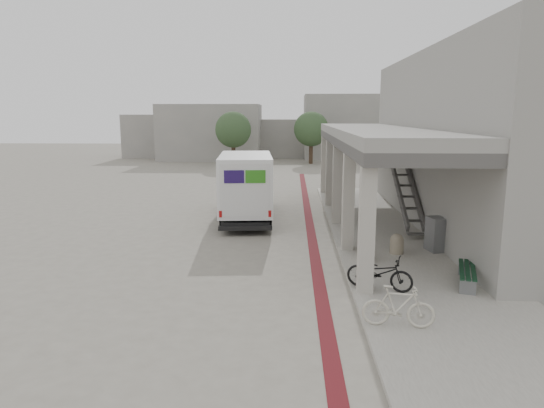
{
  "coord_description": "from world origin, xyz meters",
  "views": [
    {
      "loc": [
        0.23,
        -15.3,
        4.57
      ],
      "look_at": [
        -0.43,
        0.64,
        1.6
      ],
      "focal_mm": 32.0,
      "sensor_mm": 36.0,
      "label": 1
    }
  ],
  "objects_px": {
    "bicycle_cream": "(398,306)",
    "fedex_truck": "(246,184)",
    "bicycle_black": "(380,272)",
    "bench": "(467,273)",
    "utility_cabinet": "(436,234)"
  },
  "relations": [
    {
      "from": "fedex_truck",
      "to": "utility_cabinet",
      "type": "xyz_separation_m",
      "value": [
        6.78,
        -5.38,
        -0.86
      ]
    },
    {
      "from": "fedex_truck",
      "to": "bicycle_black",
      "type": "distance_m",
      "value": 10.07
    },
    {
      "from": "bicycle_cream",
      "to": "fedex_truck",
      "type": "bearing_deg",
      "value": 28.56
    },
    {
      "from": "bench",
      "to": "bicycle_black",
      "type": "relative_size",
      "value": 1.1
    },
    {
      "from": "bench",
      "to": "bicycle_black",
      "type": "height_order",
      "value": "bicycle_black"
    },
    {
      "from": "utility_cabinet",
      "to": "bicycle_black",
      "type": "distance_m",
      "value": 4.46
    },
    {
      "from": "bench",
      "to": "bicycle_cream",
      "type": "distance_m",
      "value": 3.61
    },
    {
      "from": "fedex_truck",
      "to": "bench",
      "type": "xyz_separation_m",
      "value": [
        6.67,
        -8.6,
        -1.11
      ]
    },
    {
      "from": "bicycle_black",
      "to": "bench",
      "type": "bearing_deg",
      "value": -55.74
    },
    {
      "from": "fedex_truck",
      "to": "bicycle_cream",
      "type": "height_order",
      "value": "fedex_truck"
    },
    {
      "from": "bench",
      "to": "utility_cabinet",
      "type": "bearing_deg",
      "value": 105.51
    },
    {
      "from": "bench",
      "to": "bicycle_cream",
      "type": "relative_size",
      "value": 1.23
    },
    {
      "from": "bench",
      "to": "fedex_truck",
      "type": "bearing_deg",
      "value": 145.31
    },
    {
      "from": "utility_cabinet",
      "to": "bicycle_black",
      "type": "bearing_deg",
      "value": -136.67
    },
    {
      "from": "bicycle_cream",
      "to": "bicycle_black",
      "type": "bearing_deg",
      "value": 7.82
    }
  ]
}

